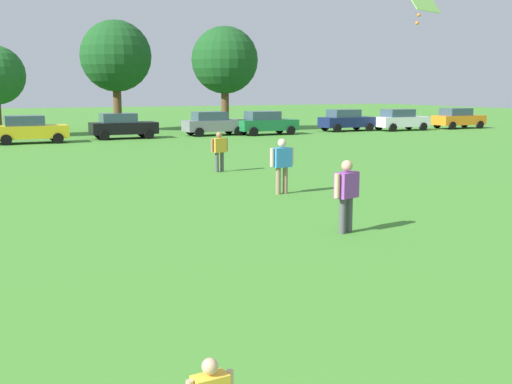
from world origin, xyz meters
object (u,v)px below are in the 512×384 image
Objects in this scene: bystander_near_trees at (219,148)px; kite at (421,0)px; parked_car_orange_8 at (458,118)px; tree_far_right at (225,60)px; bystander_midfield at (282,161)px; parked_car_black_3 at (122,126)px; parked_car_navy_6 at (346,120)px; adult_bystander at (346,190)px; parked_car_white_7 at (400,120)px; parked_car_yellow_2 at (29,129)px; parked_car_gray_4 at (213,123)px; tree_right at (116,56)px; parked_car_green_5 at (266,123)px.

kite is (2.64, -8.77, 4.80)m from bystander_near_trees.
tree_far_right is (-18.51, 5.49, 4.55)m from parked_car_orange_8.
bystander_near_trees is at bearing -94.27° from bystander_midfield.
parked_car_navy_6 is at bearing 0.45° from parked_car_black_3.
kite is at bearing -134.25° from parked_car_orange_8.
parked_car_navy_6 is (19.12, 29.67, -0.15)m from adult_bystander.
bystander_near_trees is at bearing 64.20° from adult_bystander.
parked_car_white_7 is at bearing -150.50° from bystander_near_trees.
adult_bystander is at bearing -93.11° from parked_car_black_3.
parked_car_white_7 is at bearing -179.48° from parked_car_orange_8.
parked_car_yellow_2 is 27.66m from parked_car_white_7.
parked_car_orange_8 is 19.84m from tree_far_right.
bystander_midfield is (-0.16, -5.79, 0.09)m from bystander_near_trees.
parked_car_white_7 is at bearing 53.20° from kite.
bystander_midfield is at bearing -91.08° from parked_car_black_3.
tree_far_right is (2.61, 4.20, 4.55)m from parked_car_gray_4.
tree_right reaches higher than parked_car_gray_4.
bystander_near_trees is at bearing -148.39° from parked_car_orange_8.
parked_car_orange_8 is at bearing 0.17° from parked_car_yellow_2.
parked_car_yellow_2 is 1.00× the size of parked_car_white_7.
bystander_near_trees is at bearing 106.75° from kite.
parked_car_yellow_2 is 1.00× the size of parked_car_orange_8.
adult_bystander is 0.20× the size of tree_right.
parked_car_green_5 is (10.14, -0.77, 0.00)m from parked_car_black_3.
parked_car_black_3 is (-2.34, 27.01, -4.90)m from kite.
bystander_near_trees is 10.34m from kite.
bystander_near_trees is 17.99m from parked_car_yellow_2.
bystander_near_trees is at bearing -112.54° from tree_far_right.
parked_car_yellow_2 is 16.08m from parked_car_green_5.
parked_car_black_3 is 6.51m from parked_car_gray_4.
adult_bystander is at bearing -129.37° from parked_car_white_7.
parked_car_navy_6 is 4.39m from parked_car_white_7.
parked_car_white_7 is (22.18, 22.92, -0.18)m from bystander_midfield.
kite is 31.48m from parked_car_navy_6.
parked_car_gray_4 is (6.50, 0.24, 0.00)m from parked_car_black_3.
tree_far_right reaches higher than parked_car_green_5.
parked_car_black_3 is at bearing -154.02° from tree_far_right.
adult_bystander is at bearing -135.74° from parked_car_orange_8.
tree_right is (-5.10, 7.34, 4.84)m from parked_car_gray_4.
parked_car_yellow_2 is (-8.28, 25.86, -4.90)m from kite.
kite reaches higher than parked_car_green_5.
parked_car_gray_4 is (6.80, 18.47, -0.10)m from bystander_near_trees.
bystander_near_trees is at bearing -134.12° from parked_car_navy_6.
tree_far_right is at bearing 20.37° from parked_car_yellow_2.
bystander_midfield is 23.52m from parked_car_yellow_2.
adult_bystander is 1.24× the size of kite.
tree_right is (-20.32, 8.68, 4.84)m from parked_car_white_7.
parked_car_green_5 is (11.74, 28.76, -0.15)m from adult_bystander.
parked_car_white_7 is (15.22, -1.34, 0.00)m from parked_car_gray_4.
parked_car_black_3 is 9.11m from tree_right.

